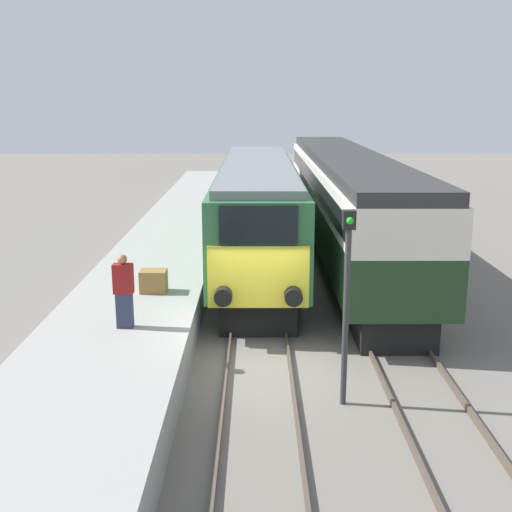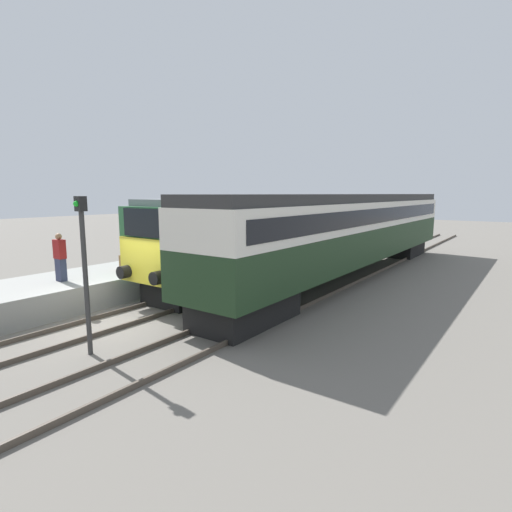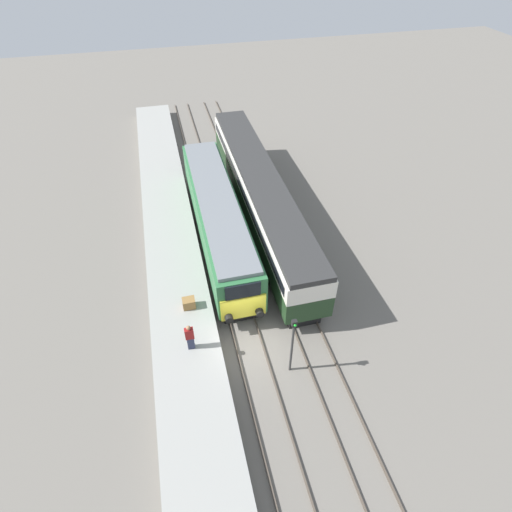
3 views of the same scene
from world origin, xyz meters
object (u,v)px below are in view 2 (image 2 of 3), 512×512
Objects in this scene: locomotive at (274,232)px; luggage_crate at (130,263)px; passenger_carriage at (354,227)px; person_on_platform at (60,257)px; signal_post at (84,263)px.

locomotive reaches higher than luggage_crate.
locomotive is 23.25× the size of luggage_crate.
passenger_carriage is (3.40, 1.84, 0.28)m from locomotive.
person_on_platform is at bearing -120.26° from passenger_carriage.
passenger_carriage reaches higher than locomotive.
signal_post reaches higher than person_on_platform.
luggage_crate is at bearing 133.96° from signal_post.
passenger_carriage is 12.74× the size of person_on_platform.
signal_post is at bearing -97.49° from passenger_carriage.
signal_post is (1.70, -11.09, 0.18)m from locomotive.
passenger_carriage reaches higher than luggage_crate.
passenger_carriage is at bearing 82.51° from signal_post.
luggage_crate is (0.22, 2.76, -0.55)m from person_on_platform.
person_on_platform is 2.82m from luggage_crate.
person_on_platform is at bearing -108.26° from locomotive.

